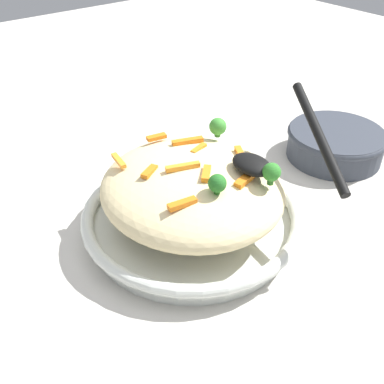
{
  "coord_description": "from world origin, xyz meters",
  "views": [
    {
      "loc": [
        -0.37,
        0.3,
        0.41
      ],
      "look_at": [
        0.0,
        0.0,
        0.06
      ],
      "focal_mm": 42.11,
      "sensor_mm": 36.0,
      "label": 1
    }
  ],
  "objects": [
    {
      "name": "serving_spoon",
      "position": [
        -0.07,
        -0.08,
        0.12
      ],
      "size": [
        0.16,
        0.14,
        0.08
      ],
      "color": "black",
      "rests_on": "pasta_mound"
    },
    {
      "name": "carrot_piece_7",
      "position": [
        0.07,
        0.06,
        0.1
      ],
      "size": [
        0.04,
        0.01,
        0.01
      ],
      "primitive_type": "cube",
      "rotation": [
        0.0,
        0.0,
        6.13
      ],
      "color": "orange",
      "rests_on": "pasta_mound"
    },
    {
      "name": "companion_bowl",
      "position": [
        0.0,
        -0.31,
        0.03
      ],
      "size": [
        0.17,
        0.17,
        0.05
      ],
      "color": "#333842",
      "rests_on": "ground_plane"
    },
    {
      "name": "carrot_piece_9",
      "position": [
        -0.01,
        -0.07,
        0.1
      ],
      "size": [
        0.03,
        0.02,
        0.01
      ],
      "primitive_type": "cube",
      "rotation": [
        0.0,
        0.0,
        5.77
      ],
      "color": "orange",
      "rests_on": "pasta_mound"
    },
    {
      "name": "pasta_mound",
      "position": [
        0.0,
        0.0,
        0.07
      ],
      "size": [
        0.25,
        0.23,
        0.07
      ],
      "primitive_type": "ellipsoid",
      "color": "beige",
      "rests_on": "serving_bowl"
    },
    {
      "name": "ground_plane",
      "position": [
        0.0,
        0.0,
        0.0
      ],
      "size": [
        2.4,
        2.4,
        0.0
      ],
      "primitive_type": "plane",
      "color": "beige"
    },
    {
      "name": "carrot_piece_1",
      "position": [
        -0.06,
        -0.03,
        0.1
      ],
      "size": [
        0.02,
        0.04,
        0.01
      ],
      "primitive_type": "cube",
      "rotation": [
        0.0,
        0.0,
        1.84
      ],
      "color": "orange",
      "rests_on": "pasta_mound"
    },
    {
      "name": "carrot_piece_2",
      "position": [
        0.03,
        -0.03,
        0.1
      ],
      "size": [
        0.02,
        0.03,
        0.01
      ],
      "primitive_type": "cube",
      "rotation": [
        0.0,
        0.0,
        1.86
      ],
      "color": "orange",
      "rests_on": "pasta_mound"
    },
    {
      "name": "carrot_piece_0",
      "position": [
        -0.03,
        -0.0,
        0.11
      ],
      "size": [
        0.03,
        0.03,
        0.01
      ],
      "primitive_type": "cube",
      "rotation": [
        0.0,
        0.0,
        5.48
      ],
      "color": "orange",
      "rests_on": "pasta_mound"
    },
    {
      "name": "carrot_piece_3",
      "position": [
        -0.05,
        0.05,
        0.1
      ],
      "size": [
        0.01,
        0.04,
        0.01
      ],
      "primitive_type": "cube",
      "rotation": [
        0.0,
        0.0,
        1.4
      ],
      "color": "orange",
      "rests_on": "pasta_mound"
    },
    {
      "name": "serving_bowl",
      "position": [
        0.0,
        0.0,
        0.02
      ],
      "size": [
        0.3,
        0.3,
        0.04
      ],
      "color": "silver",
      "rests_on": "ground_plane"
    },
    {
      "name": "carrot_piece_4",
      "position": [
        -0.0,
        0.01,
        0.11
      ],
      "size": [
        0.02,
        0.04,
        0.01
      ],
      "primitive_type": "cube",
      "rotation": [
        0.0,
        0.0,
        4.35
      ],
      "color": "orange",
      "rests_on": "pasta_mound"
    },
    {
      "name": "broccoli_floret_1",
      "position": [
        0.05,
        -0.08,
        0.11
      ],
      "size": [
        0.02,
        0.02,
        0.03
      ],
      "color": "#377928",
      "rests_on": "pasta_mound"
    },
    {
      "name": "broccoli_floret_0",
      "position": [
        -0.06,
        0.01,
        0.11
      ],
      "size": [
        0.02,
        0.02,
        0.03
      ],
      "color": "#205B1C",
      "rests_on": "pasta_mound"
    },
    {
      "name": "carrot_piece_5",
      "position": [
        0.09,
        -0.01,
        0.1
      ],
      "size": [
        0.02,
        0.03,
        0.01
      ],
      "primitive_type": "cube",
      "rotation": [
        0.0,
        0.0,
        4.51
      ],
      "color": "orange",
      "rests_on": "pasta_mound"
    },
    {
      "name": "carrot_piece_8",
      "position": [
        0.05,
        -0.04,
        0.1
      ],
      "size": [
        0.02,
        0.04,
        0.01
      ],
      "primitive_type": "cube",
      "rotation": [
        0.0,
        0.0,
        4.36
      ],
      "color": "orange",
      "rests_on": "pasta_mound"
    },
    {
      "name": "carrot_piece_6",
      "position": [
        0.02,
        0.05,
        0.1
      ],
      "size": [
        0.02,
        0.03,
        0.01
      ],
      "primitive_type": "cube",
      "rotation": [
        0.0,
        0.0,
        5.17
      ],
      "color": "orange",
      "rests_on": "pasta_mound"
    },
    {
      "name": "broccoli_floret_2",
      "position": [
        -0.08,
        -0.06,
        0.11
      ],
      "size": [
        0.02,
        0.02,
        0.03
      ],
      "color": "#296820",
      "rests_on": "pasta_mound"
    }
  ]
}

